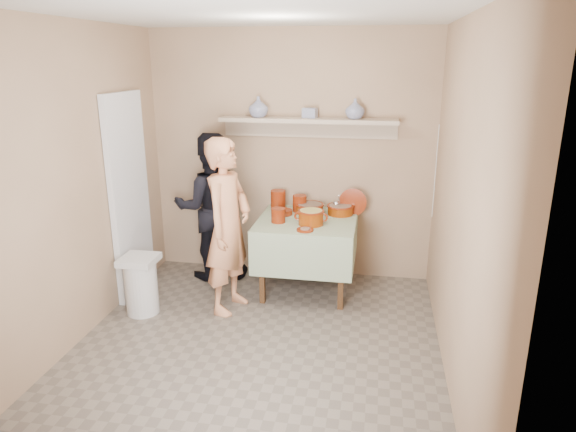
% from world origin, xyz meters
% --- Properties ---
extents(ground, '(3.50, 3.50, 0.00)m').
position_xyz_m(ground, '(0.00, 0.00, 0.00)').
color(ground, '#675B50').
rests_on(ground, ground).
extents(tile_panel, '(0.06, 0.70, 2.00)m').
position_xyz_m(tile_panel, '(-1.46, 0.95, 1.00)').
color(tile_panel, silver).
rests_on(tile_panel, ground).
extents(plate_stack_a, '(0.16, 0.16, 0.21)m').
position_xyz_m(plate_stack_a, '(-0.10, 1.56, 0.87)').
color(plate_stack_a, maroon).
rests_on(plate_stack_a, serving_table).
extents(plate_stack_b, '(0.14, 0.14, 0.17)m').
position_xyz_m(plate_stack_b, '(0.13, 1.54, 0.85)').
color(plate_stack_b, maroon).
rests_on(plate_stack_b, serving_table).
extents(bowl_stack, '(0.14, 0.14, 0.14)m').
position_xyz_m(bowl_stack, '(-0.01, 1.13, 0.83)').
color(bowl_stack, maroon).
rests_on(bowl_stack, serving_table).
extents(empty_bowl, '(0.18, 0.18, 0.05)m').
position_xyz_m(empty_bowl, '(-0.01, 1.40, 0.79)').
color(empty_bowl, maroon).
rests_on(empty_bowl, serving_table).
extents(propped_lid, '(0.29, 0.07, 0.29)m').
position_xyz_m(propped_lid, '(0.68, 1.56, 0.88)').
color(propped_lid, maroon).
rests_on(propped_lid, serving_table).
extents(vase_right, '(0.21, 0.21, 0.20)m').
position_xyz_m(vase_right, '(0.67, 1.63, 1.82)').
color(vase_right, navy).
rests_on(vase_right, wall_shelf).
extents(vase_left, '(0.25, 0.25, 0.21)m').
position_xyz_m(vase_left, '(-0.31, 1.61, 1.82)').
color(vase_left, navy).
rests_on(vase_left, wall_shelf).
extents(ceramic_box, '(0.16, 0.12, 0.10)m').
position_xyz_m(ceramic_box, '(0.22, 1.64, 1.77)').
color(ceramic_box, navy).
rests_on(ceramic_box, wall_shelf).
extents(person_cook, '(0.52, 0.67, 1.64)m').
position_xyz_m(person_cook, '(-0.41, 0.75, 0.82)').
color(person_cook, tan).
rests_on(person_cook, ground).
extents(person_helper, '(0.93, 0.83, 1.57)m').
position_xyz_m(person_helper, '(-0.81, 1.45, 0.79)').
color(person_helper, black).
rests_on(person_helper, ground).
extents(room_shell, '(3.04, 3.54, 2.62)m').
position_xyz_m(room_shell, '(0.00, 0.00, 1.61)').
color(room_shell, tan).
rests_on(room_shell, ground).
extents(serving_table, '(0.97, 0.97, 0.76)m').
position_xyz_m(serving_table, '(0.25, 1.28, 0.64)').
color(serving_table, '#4C2D16').
rests_on(serving_table, ground).
extents(cazuela_meat_a, '(0.30, 0.30, 0.10)m').
position_xyz_m(cazuela_meat_a, '(0.24, 1.51, 0.82)').
color(cazuela_meat_a, '#682406').
rests_on(cazuela_meat_a, serving_table).
extents(cazuela_meat_b, '(0.28, 0.28, 0.10)m').
position_xyz_m(cazuela_meat_b, '(0.56, 1.51, 0.82)').
color(cazuela_meat_b, '#682406').
rests_on(cazuela_meat_b, serving_table).
extents(ladle, '(0.08, 0.26, 0.19)m').
position_xyz_m(ladle, '(0.52, 1.52, 0.87)').
color(ladle, silver).
rests_on(ladle, cazuela_meat_b).
extents(cazuela_rice, '(0.33, 0.25, 0.14)m').
position_xyz_m(cazuela_rice, '(0.31, 1.12, 0.85)').
color(cazuela_rice, '#682406').
rests_on(cazuela_rice, serving_table).
extents(front_plate, '(0.16, 0.16, 0.03)m').
position_xyz_m(front_plate, '(0.28, 0.92, 0.77)').
color(front_plate, maroon).
rests_on(front_plate, serving_table).
extents(wall_shelf, '(1.80, 0.25, 0.21)m').
position_xyz_m(wall_shelf, '(0.20, 1.65, 1.67)').
color(wall_shelf, tan).
rests_on(wall_shelf, room_shell).
extents(trash_bin, '(0.32, 0.32, 0.56)m').
position_xyz_m(trash_bin, '(-1.20, 0.51, 0.28)').
color(trash_bin, silver).
rests_on(trash_bin, ground).
extents(electrical_cord, '(0.01, 0.05, 0.90)m').
position_xyz_m(electrical_cord, '(1.47, 1.48, 1.25)').
color(electrical_cord, silver).
rests_on(electrical_cord, wall_shelf).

